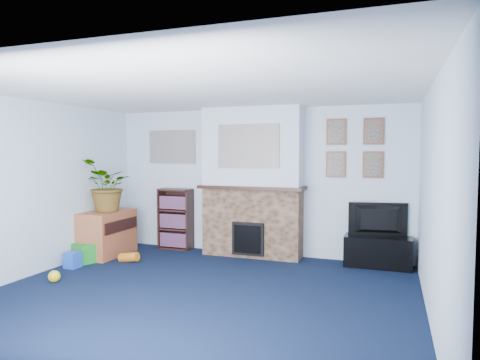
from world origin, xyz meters
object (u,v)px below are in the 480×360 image
at_px(television, 378,220).
at_px(bookshelf, 176,220).
at_px(tv_stand, 378,252).
at_px(sideboard, 107,234).

xyz_separation_m(television, bookshelf, (-3.37, 0.06, -0.20)).
bearing_deg(tv_stand, sideboard, -169.91).
bearing_deg(bookshelf, tv_stand, -1.30).
height_order(television, bookshelf, bookshelf).
bearing_deg(television, tv_stand, 79.83).
xyz_separation_m(tv_stand, bookshelf, (-3.37, 0.08, 0.28)).
distance_m(tv_stand, bookshelf, 3.38).
bearing_deg(tv_stand, television, 90.00).
relative_size(tv_stand, television, 1.12).
bearing_deg(television, sideboard, 0.19).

